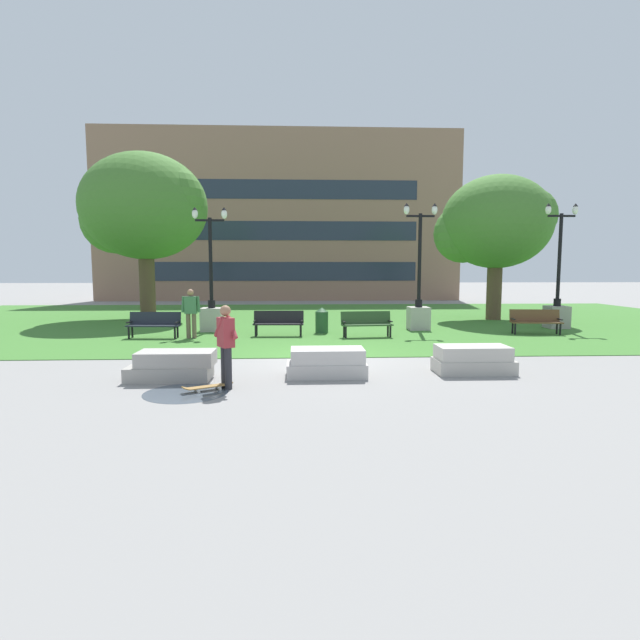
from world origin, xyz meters
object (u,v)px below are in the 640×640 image
at_px(concrete_block_left, 327,363).
at_px(trash_bin, 322,320).
at_px(lamp_post_right, 419,304).
at_px(park_bench_near_left, 367,322).
at_px(skateboard, 208,387).
at_px(person_bystander_near_lawn, 191,311).
at_px(person_skateboarder, 226,341).
at_px(park_bench_near_right, 279,322).
at_px(park_bench_far_right, 154,323).
at_px(concrete_block_center, 173,366).
at_px(concrete_block_right, 473,360).
at_px(lamp_post_left, 557,303).
at_px(lamp_post_center, 212,306).
at_px(park_bench_far_left, 536,320).

relative_size(concrete_block_left, trash_bin, 1.88).
relative_size(lamp_post_right, trash_bin, 5.15).
bearing_deg(trash_bin, park_bench_near_left, -38.06).
bearing_deg(lamp_post_right, park_bench_near_left, -139.25).
xyz_separation_m(skateboard, person_bystander_near_lawn, (-1.89, 7.48, 0.90)).
bearing_deg(person_skateboarder, park_bench_near_left, 62.04).
xyz_separation_m(park_bench_near_right, park_bench_far_right, (-4.33, -0.33, 0.00)).
relative_size(concrete_block_center, concrete_block_right, 1.05).
xyz_separation_m(person_skateboarder, lamp_post_left, (11.99, 9.60, 0.06)).
bearing_deg(lamp_post_right, lamp_post_center, -179.27).
height_order(skateboard, trash_bin, trash_bin).
relative_size(concrete_block_left, concrete_block_right, 1.00).
bearing_deg(park_bench_far_left, park_bench_far_right, -178.22).
xyz_separation_m(concrete_block_right, lamp_post_right, (0.67, 8.09, 0.72)).
xyz_separation_m(skateboard, park_bench_far_right, (-3.21, 7.64, 0.45)).
bearing_deg(trash_bin, park_bench_near_right, -154.17).
bearing_deg(concrete_block_center, park_bench_far_right, 108.96).
distance_m(skateboard, person_bystander_near_lawn, 7.77).
bearing_deg(lamp_post_center, person_skateboarder, -78.62).
xyz_separation_m(skateboard, lamp_post_center, (-1.51, 9.47, 0.91)).
bearing_deg(skateboard, park_bench_near_left, 60.60).
relative_size(concrete_block_left, park_bench_far_left, 0.97).
distance_m(skateboard, park_bench_near_right, 8.07).
bearing_deg(skateboard, concrete_block_left, 26.90).
bearing_deg(park_bench_far_left, lamp_post_right, 159.55).
distance_m(park_bench_far_right, trash_bin, 6.03).
bearing_deg(person_bystander_near_lawn, lamp_post_center, 79.28).
bearing_deg(skateboard, lamp_post_center, 99.08).
xyz_separation_m(park_bench_near_right, park_bench_far_left, (9.50, 0.10, 0.00)).
xyz_separation_m(lamp_post_right, person_bystander_near_lawn, (-8.49, -2.09, -0.04)).
xyz_separation_m(park_bench_near_left, lamp_post_right, (2.35, 2.03, 0.49)).
bearing_deg(person_bystander_near_lawn, concrete_block_center, -81.65).
relative_size(concrete_block_center, lamp_post_center, 0.40).
xyz_separation_m(skateboard, trash_bin, (2.72, 8.75, 0.42)).
xyz_separation_m(lamp_post_center, trash_bin, (4.23, -0.72, -0.49)).
distance_m(concrete_block_left, trash_bin, 7.50).
relative_size(concrete_block_center, park_bench_far_right, 1.03).
bearing_deg(trash_bin, lamp_post_center, 170.32).
distance_m(concrete_block_right, skateboard, 6.12).
bearing_deg(concrete_block_center, lamp_post_right, 48.47).
distance_m(concrete_block_left, skateboard, 2.78).
bearing_deg(person_bystander_near_lawn, lamp_post_right, 13.82).
height_order(concrete_block_center, lamp_post_left, lamp_post_left).
bearing_deg(lamp_post_right, concrete_block_left, -116.39).
relative_size(concrete_block_center, concrete_block_left, 1.05).
relative_size(concrete_block_right, park_bench_far_right, 0.99).
distance_m(lamp_post_right, person_bystander_near_lawn, 8.75).
distance_m(trash_bin, person_bystander_near_lawn, 4.80).
relative_size(park_bench_far_left, park_bench_far_right, 1.01).
distance_m(lamp_post_left, person_bystander_near_lawn, 14.42).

